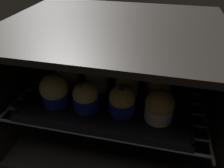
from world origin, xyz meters
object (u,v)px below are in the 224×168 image
Objects in this scene: muffin_row1_col2 at (127,82)px; muffin_row0_col1 at (86,97)px; muffin_row0_col2 at (122,100)px; baking_tray at (112,91)px; muffin_row0_col3 at (159,107)px; muffin_row2_col2 at (132,67)px; muffin_row0_col0 at (55,91)px; muffin_row2_col1 at (104,64)px; muffin_row1_col1 at (97,76)px; muffin_row1_col0 at (68,75)px; muffin_row2_col0 at (78,60)px; muffin_row2_col3 at (160,70)px; muffin_row1_col3 at (159,86)px.

muffin_row0_col1 is at bearing -135.72° from muffin_row1_col2.
baking_tray is at bearing 117.85° from muffin_row0_col2.
muffin_row0_col2 is at bearing 176.85° from muffin_row0_col3.
muffin_row2_col2 reaches higher than muffin_row0_col2.
muffin_row0_col2 is (18.65, 0.43, -0.43)cm from muffin_row0_col0.
muffin_row0_col1 is at bearing -90.27° from muffin_row2_col1.
muffin_row0_col1 is at bearing -91.26° from muffin_row1_col1.
muffin_row0_col0 is at bearing -135.15° from muffin_row2_col2.
muffin_row1_col2 is (-0.18, 8.80, -0.07)cm from muffin_row0_col2.
muffin_row0_col3 reaches higher than muffin_row0_col2.
muffin_row1_col1 reaches higher than baking_tray.
muffin_row1_col2 reaches higher than baking_tray.
baking_tray is 5.60× the size of muffin_row1_col0.
muffin_row0_col2 is 0.97× the size of muffin_row0_col3.
muffin_row2_col0 is 27.59cm from muffin_row2_col3.
muffin_row1_col3 is (8.97, 9.37, -0.14)cm from muffin_row0_col2.
muffin_row0_col2 reaches higher than baking_tray.
muffin_row2_col0 is 1.10× the size of muffin_row2_col1.
muffin_row2_col1 is at bearing 135.76° from muffin_row1_col2.
muffin_row2_col2 reaches higher than muffin_row2_col3.
muffin_row1_col0 is 20.65cm from muffin_row2_col2.
muffin_row0_col3 reaches higher than muffin_row1_col3.
muffin_row2_col1 is at bearing 135.99° from muffin_row0_col3.
muffin_row2_col2 is (-9.01, 8.71, 0.32)cm from muffin_row1_col3.
muffin_row2_col1 is at bearing -179.23° from muffin_row2_col3.
muffin_row1_col2 is 13.06cm from muffin_row2_col3.
muffin_row1_col3 is (27.56, 0.36, -0.11)cm from muffin_row1_col0.
baking_tray is 5.49× the size of muffin_row2_col3.
muffin_row0_col3 is 9.91cm from muffin_row1_col3.
muffin_row2_col1 is (-9.47, 9.22, -0.08)cm from muffin_row1_col2.
muffin_row2_col0 is at bearing 136.37° from muffin_row1_col1.
muffin_row0_col2 is at bearing 3.04° from muffin_row0_col1.
muffin_row2_col0 is at bearing 91.10° from muffin_row1_col0.
muffin_row2_col0 is 1.03× the size of muffin_row2_col2.
muffin_row0_col1 is 9.75cm from muffin_row0_col2.
muffin_row0_col3 is at bearing -44.01° from muffin_row2_col1.
muffin_row0_col3 is 1.03× the size of muffin_row1_col0.
muffin_row0_col1 is 21.15cm from muffin_row1_col3.
muffin_row0_col1 is at bearing -0.54° from muffin_row0_col0.
muffin_row0_col2 is 8.81cm from muffin_row1_col2.
muffin_row1_col0 reaches higher than muffin_row2_col1.
muffin_row0_col0 is 1.07× the size of muffin_row2_col3.
baking_tray is 5.79× the size of muffin_row2_col1.
muffin_row0_col2 reaches higher than muffin_row1_col2.
baking_tray is 5.20× the size of muffin_row1_col1.
muffin_row0_col2 is 12.97cm from muffin_row1_col3.
muffin_row2_col3 is at bearing 46.47° from muffin_row1_col2.
muffin_row1_col1 is at bearing 46.57° from muffin_row0_col0.
muffin_row1_col1 is (-9.52, 9.21, 0.44)cm from muffin_row0_col2.
muffin_row2_col0 is at bearing 136.15° from muffin_row0_col2.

